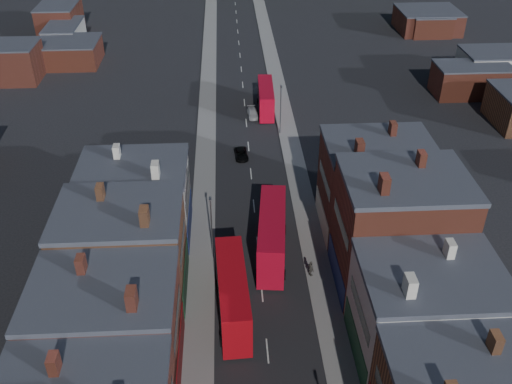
{
  "coord_description": "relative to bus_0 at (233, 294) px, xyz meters",
  "views": [
    {
      "loc": [
        -3.11,
        -20.47,
        42.03
      ],
      "look_at": [
        0.0,
        35.28,
        5.28
      ],
      "focal_mm": 40.0,
      "sensor_mm": 36.0,
      "label": 1
    }
  ],
  "objects": [
    {
      "name": "car_2",
      "position": [
        1.9,
        31.81,
        -2.27
      ],
      "size": [
        2.13,
        4.14,
        1.12
      ],
      "primitive_type": "imported",
      "rotation": [
        0.0,
        0.0,
        0.07
      ],
      "color": "black",
      "rests_on": "ground"
    },
    {
      "name": "car_3",
      "position": [
        4.3,
        45.55,
        -2.24
      ],
      "size": [
        1.98,
        4.19,
        1.18
      ],
      "primitive_type": "imported",
      "rotation": [
        0.0,
        0.0,
        0.08
      ],
      "color": "silver",
      "rests_on": "ground"
    },
    {
      "name": "pavement_west",
      "position": [
        -3.4,
        29.07,
        -2.77
      ],
      "size": [
        3.0,
        200.0,
        0.12
      ],
      "primitive_type": "cube",
      "color": "gray",
      "rests_on": "ground"
    },
    {
      "name": "bus_2",
      "position": [
        6.6,
        47.31,
        -0.36
      ],
      "size": [
        2.94,
        10.67,
        4.58
      ],
      "rotation": [
        0.0,
        0.0,
        -0.03
      ],
      "color": "#AF071D",
      "rests_on": "ground"
    },
    {
      "name": "bus_0",
      "position": [
        0.0,
        0.0,
        0.0
      ],
      "size": [
        3.53,
        12.25,
        5.24
      ],
      "rotation": [
        0.0,
        0.0,
        0.05
      ],
      "color": "#B80A13",
      "rests_on": "ground"
    },
    {
      "name": "lamp_post_2",
      "position": [
        -2.1,
        9.07,
        1.88
      ],
      "size": [
        0.25,
        0.7,
        8.12
      ],
      "color": "slate",
      "rests_on": "ground"
    },
    {
      "name": "pavement_east",
      "position": [
        9.6,
        29.07,
        -2.77
      ],
      "size": [
        3.0,
        200.0,
        0.12
      ],
      "primitive_type": "cube",
      "color": "gray",
      "rests_on": "ground"
    },
    {
      "name": "bus_1",
      "position": [
        4.6,
        9.16,
        0.12
      ],
      "size": [
        4.18,
        12.87,
        5.46
      ],
      "rotation": [
        0.0,
        0.0,
        -0.1
      ],
      "color": "red",
      "rests_on": "ground"
    },
    {
      "name": "lamp_post_3",
      "position": [
        8.3,
        39.07,
        1.88
      ],
      "size": [
        0.25,
        0.7,
        8.12
      ],
      "color": "slate",
      "rests_on": "ground"
    },
    {
      "name": "ped_3",
      "position": [
        8.55,
        5.25,
        -1.75
      ],
      "size": [
        0.93,
        1.23,
        1.91
      ],
      "primitive_type": "imported",
      "rotation": [
        0.0,
        0.0,
        2.0
      ],
      "color": "#4F4A44",
      "rests_on": "pavement_east"
    }
  ]
}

